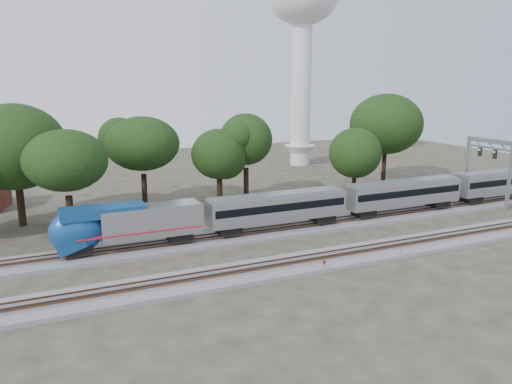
# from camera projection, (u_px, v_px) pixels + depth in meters

# --- Properties ---
(ground) EXTENTS (160.00, 160.00, 0.00)m
(ground) POSITION_uv_depth(u_px,v_px,m) (281.00, 253.00, 49.51)
(ground) COLOR #383328
(ground) RESTS_ON ground
(track_far) EXTENTS (160.00, 5.00, 0.73)m
(track_far) POSITION_uv_depth(u_px,v_px,m) (256.00, 234.00, 54.80)
(track_far) COLOR slate
(track_far) RESTS_ON ground
(track_near) EXTENTS (160.00, 5.00, 0.73)m
(track_near) POSITION_uv_depth(u_px,v_px,m) (300.00, 264.00, 45.90)
(track_near) COLOR slate
(track_near) RESTS_ON ground
(train) EXTENTS (101.83, 2.90, 4.27)m
(train) POSITION_uv_depth(u_px,v_px,m) (457.00, 186.00, 65.76)
(train) COLOR #B2B4B9
(train) RESTS_ON ground
(switch_stand_red) EXTENTS (0.36, 0.07, 1.12)m
(switch_stand_red) POSITION_uv_depth(u_px,v_px,m) (324.00, 265.00, 44.25)
(switch_stand_red) COLOR #512D19
(switch_stand_red) RESTS_ON ground
(switch_stand_white) EXTENTS (0.32, 0.12, 1.02)m
(switch_stand_white) POSITION_uv_depth(u_px,v_px,m) (400.00, 252.00, 47.86)
(switch_stand_white) COLOR #512D19
(switch_stand_white) RESTS_ON ground
(switch_lever) EXTENTS (0.53, 0.34, 0.30)m
(switch_lever) POSITION_uv_depth(u_px,v_px,m) (363.00, 261.00, 46.71)
(switch_lever) COLOR #512D19
(switch_lever) RESTS_ON ground
(water_tower) EXTENTS (13.91, 13.91, 38.52)m
(water_tower) POSITION_uv_depth(u_px,v_px,m) (303.00, 17.00, 94.95)
(water_tower) COLOR silver
(water_tower) RESTS_ON ground
(signal_gantry) EXTENTS (0.63, 7.47, 9.09)m
(signal_gantry) POSITION_uv_depth(u_px,v_px,m) (489.00, 157.00, 67.08)
(signal_gantry) COLOR gray
(signal_gantry) RESTS_ON ground
(tree_1) EXTENTS (9.46, 9.46, 13.34)m
(tree_1) POSITION_uv_depth(u_px,v_px,m) (15.00, 147.00, 56.71)
(tree_1) COLOR black
(tree_1) RESTS_ON ground
(tree_2) EXTENTS (8.53, 8.53, 12.02)m
(tree_2) POSITION_uv_depth(u_px,v_px,m) (66.00, 161.00, 52.94)
(tree_2) COLOR black
(tree_2) RESTS_ON ground
(tree_3) EXTENTS (8.85, 8.85, 12.48)m
(tree_3) POSITION_uv_depth(u_px,v_px,m) (142.00, 144.00, 64.46)
(tree_3) COLOR black
(tree_3) RESTS_ON ground
(tree_4) EXTENTS (7.24, 7.24, 10.21)m
(tree_4) POSITION_uv_depth(u_px,v_px,m) (219.00, 154.00, 66.35)
(tree_4) COLOR black
(tree_4) RESTS_ON ground
(tree_5) EXTENTS (8.88, 8.88, 12.52)m
(tree_5) POSITION_uv_depth(u_px,v_px,m) (246.00, 139.00, 68.97)
(tree_5) COLOR black
(tree_5) RESTS_ON ground
(tree_6) EXTENTS (6.75, 6.75, 9.52)m
(tree_6) POSITION_uv_depth(u_px,v_px,m) (355.00, 153.00, 70.65)
(tree_6) COLOR black
(tree_6) RESTS_ON ground
(tree_7) EXTENTS (9.99, 9.99, 14.08)m
(tree_7) POSITION_uv_depth(u_px,v_px,m) (386.00, 124.00, 80.11)
(tree_7) COLOR black
(tree_7) RESTS_ON ground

